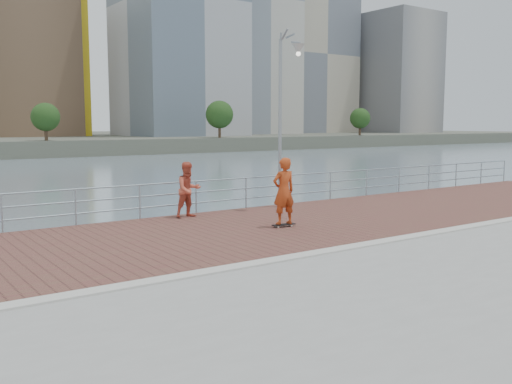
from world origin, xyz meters
TOP-DOWN VIEW (x-y plane):
  - water at (0.00, 0.00)m, footprint 400.00×400.00m
  - seawall at (0.00, -5.00)m, footprint 40.00×24.00m
  - brick_lane at (0.00, 3.60)m, footprint 40.00×6.80m
  - curb at (0.00, 0.00)m, footprint 40.00×0.40m
  - guardrail at (0.00, 7.00)m, footprint 39.06×0.06m
  - street_lamp at (4.24, 6.06)m, footprint 0.44×1.28m
  - skateboard at (1.83, 3.19)m, footprint 0.74×0.26m
  - skateboarder at (1.83, 3.19)m, footprint 0.76×0.54m
  - bystander at (0.40, 6.35)m, footprint 0.90×0.71m
  - skyline at (26.18, 104.06)m, footprint 233.00×41.00m

SIDE VIEW (x-z plane):
  - water at x=0.00m, z-range -2.00..-2.00m
  - seawall at x=0.00m, z-range -2.00..0.00m
  - brick_lane at x=0.00m, z-range 0.00..0.02m
  - curb at x=0.00m, z-range 0.00..0.06m
  - skateboard at x=1.83m, z-range 0.04..0.13m
  - guardrail at x=0.00m, z-range 0.13..1.25m
  - bystander at x=0.40m, z-range 0.02..1.82m
  - skateboarder at x=1.83m, z-range 0.10..2.06m
  - street_lamp at x=4.24m, z-range 1.27..7.31m
  - skyline at x=26.18m, z-range -8.71..54.09m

